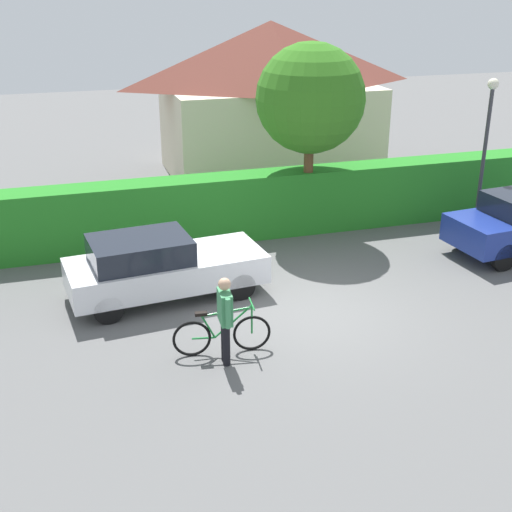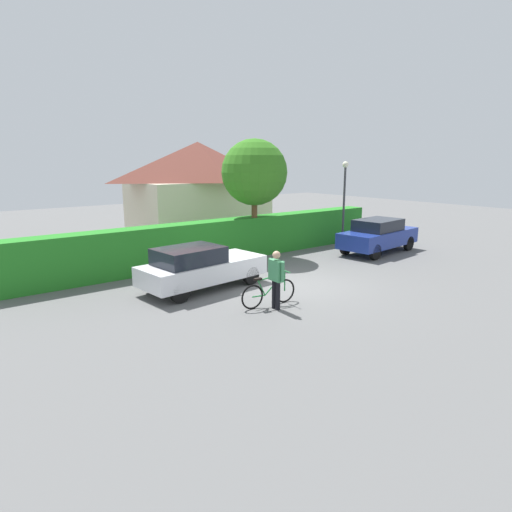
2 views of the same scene
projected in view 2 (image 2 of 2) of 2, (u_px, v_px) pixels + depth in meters
The scene contains 9 objects.
ground_plane at pixel (296, 285), 14.22m from camera, with size 60.00×60.00×0.00m, color #5B5B5B.
hedge_row at pixel (220, 240), 17.56m from camera, with size 16.77×0.90×1.66m, color #257D23.
house_distant at pixel (199, 188), 23.19m from camera, with size 7.14×4.39×4.96m.
parked_car_near at pixel (200, 267), 13.65m from camera, with size 4.23×2.03×1.40m.
parked_car_far at pixel (378, 235), 19.10m from camera, with size 4.28×2.04×1.49m.
bicycle at pixel (269, 293), 12.12m from camera, with size 1.78×0.50×0.95m.
person_rider at pixel (276, 276), 11.73m from camera, with size 0.23×0.66×1.63m.
street_lamp at pixel (344, 192), 19.87m from camera, with size 0.28×0.28×3.96m.
tree_kerbside at pixel (254, 173), 17.77m from camera, with size 2.71×2.71×4.87m.
Camera 2 is at (-9.46, -9.98, 3.99)m, focal length 30.44 mm.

